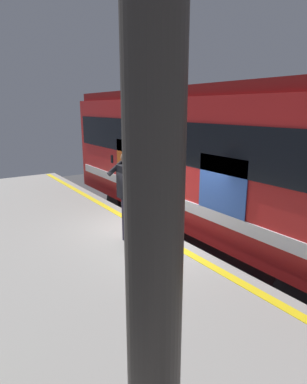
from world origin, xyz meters
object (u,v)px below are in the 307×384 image
Objects in this scene: passenger at (127,190)px; handbag at (137,240)px; station_column at (154,254)px; train_carriage at (212,154)px.

passenger is 0.96m from handbag.
station_column reaches higher than handbag.
handbag is (-0.42, 0.06, -0.86)m from passenger.
passenger is 0.52× the size of station_column.
train_carriage reaches higher than passenger.
passenger is (-0.76, 2.89, -0.35)m from train_carriage.
train_carriage reaches higher than handbag.
handbag is (-1.18, 2.95, -1.21)m from train_carriage.
handbag is at bearing 172.20° from passenger.
passenger is 4.23m from station_column.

